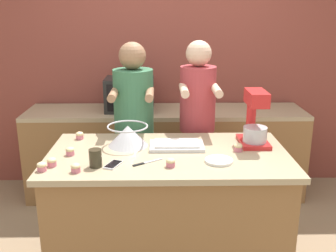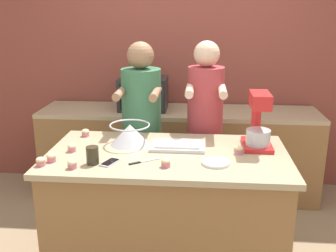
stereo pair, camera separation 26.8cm
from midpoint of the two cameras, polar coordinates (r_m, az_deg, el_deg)
back_wall at (r=4.22m, az=-2.26°, el=9.35°), size 10.00×0.06×2.70m
island_counter at (r=2.90m, az=-2.70°, el=-12.66°), size 1.65×0.88×0.94m
back_counter at (r=4.10m, az=-2.21°, el=-3.83°), size 2.80×0.60×0.91m
person_left at (r=3.35m, az=-7.21°, el=-1.28°), size 0.34×0.50×1.64m
person_right at (r=3.33m, az=1.94°, el=-0.95°), size 0.32×0.49×1.65m
stand_mixer at (r=2.86m, az=9.87°, el=0.68°), size 0.20×0.30×0.40m
mixing_bowl at (r=2.85m, az=-8.56°, el=-1.33°), size 0.29×0.29×0.15m
baking_tray at (r=2.79m, az=-1.47°, el=-2.85°), size 0.38×0.22×0.04m
microwave_oven at (r=3.95m, az=-7.53°, el=4.57°), size 0.48×0.35×0.33m
cell_phone at (r=2.53m, az=-10.98°, el=-5.59°), size 0.12×0.16×0.01m
drinking_glass at (r=2.52m, az=-13.52°, el=-4.61°), size 0.08×0.08×0.12m
small_plate at (r=2.55m, az=4.41°, el=-5.10°), size 0.18×0.18×0.02m
knife at (r=2.54m, az=-6.27°, el=-5.38°), size 0.19×0.14×0.01m
cupcake_0 at (r=3.07m, az=-15.16°, el=-1.36°), size 0.06×0.06×0.06m
cupcake_1 at (r=2.46m, az=-2.76°, el=-5.37°), size 0.06×0.06×0.06m
cupcake_2 at (r=2.56m, az=-20.76°, el=-5.58°), size 0.06×0.06×0.06m
cupcake_3 at (r=2.74m, az=7.41°, el=-3.13°), size 0.06×0.06×0.06m
cupcake_4 at (r=2.77m, az=-16.76°, el=-3.55°), size 0.06×0.06×0.06m
cupcake_5 at (r=2.61m, az=-19.39°, el=-5.00°), size 0.06×0.06×0.06m
cupcake_6 at (r=2.48m, az=-16.32°, el=-5.89°), size 0.06×0.06×0.06m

